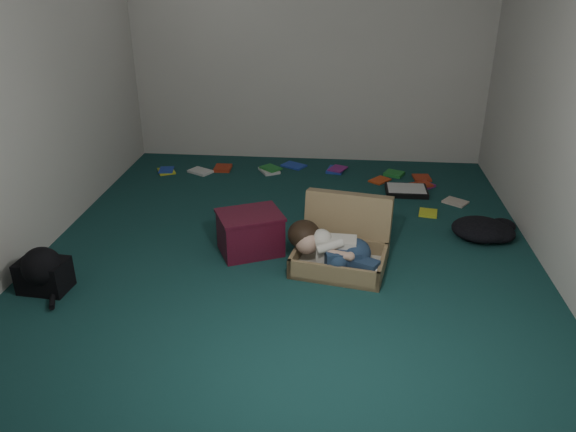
# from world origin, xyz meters

# --- Properties ---
(floor) EXTENTS (4.50, 4.50, 0.00)m
(floor) POSITION_xyz_m (0.00, 0.00, 0.00)
(floor) COLOR #16403E
(floor) RESTS_ON ground
(wall_back) EXTENTS (4.50, 0.00, 4.50)m
(wall_back) POSITION_xyz_m (0.00, 2.25, 1.30)
(wall_back) COLOR silver
(wall_back) RESTS_ON ground
(wall_front) EXTENTS (4.50, 0.00, 4.50)m
(wall_front) POSITION_xyz_m (0.00, -2.25, 1.30)
(wall_front) COLOR silver
(wall_front) RESTS_ON ground
(wall_left) EXTENTS (0.00, 4.50, 4.50)m
(wall_left) POSITION_xyz_m (-2.00, 0.00, 1.30)
(wall_left) COLOR silver
(wall_left) RESTS_ON ground
(wall_right) EXTENTS (0.00, 4.50, 4.50)m
(wall_right) POSITION_xyz_m (2.00, 0.00, 1.30)
(wall_right) COLOR silver
(wall_right) RESTS_ON ground
(suitcase) EXTENTS (0.81, 0.79, 0.51)m
(suitcase) POSITION_xyz_m (0.44, -0.20, 0.15)
(suitcase) COLOR #8F764E
(suitcase) RESTS_ON floor
(person) EXTENTS (0.72, 0.46, 0.32)m
(person) POSITION_xyz_m (0.36, -0.36, 0.19)
(person) COLOR silver
(person) RESTS_ON suitcase
(maroon_bin) EXTENTS (0.61, 0.56, 0.34)m
(maroon_bin) POSITION_xyz_m (-0.31, -0.11, 0.17)
(maroon_bin) COLOR #4F1021
(maroon_bin) RESTS_ON floor
(backpack) EXTENTS (0.46, 0.38, 0.26)m
(backpack) POSITION_xyz_m (-1.70, -0.83, 0.13)
(backpack) COLOR black
(backpack) RESTS_ON floor
(clothing_pile) EXTENTS (0.57, 0.51, 0.16)m
(clothing_pile) POSITION_xyz_m (1.70, 0.41, 0.08)
(clothing_pile) COLOR black
(clothing_pile) RESTS_ON floor
(paper_tray) EXTENTS (0.42, 0.31, 0.06)m
(paper_tray) POSITION_xyz_m (1.08, 1.26, 0.03)
(paper_tray) COLOR black
(paper_tray) RESTS_ON floor
(book_scatter) EXTENTS (3.27, 1.44, 0.02)m
(book_scatter) POSITION_xyz_m (0.28, 1.58, 0.01)
(book_scatter) COLOR yellow
(book_scatter) RESTS_ON floor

